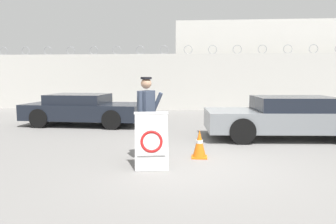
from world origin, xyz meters
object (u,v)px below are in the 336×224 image
security_guard (147,113)px  barricade_sign (151,140)px  parked_car_rear_sedan (287,117)px  traffic_cone_near (199,144)px  parked_car_front_coupe (83,109)px

security_guard → barricade_sign: bearing=-144.4°
barricade_sign → parked_car_rear_sedan: (3.60, 3.39, 0.08)m
traffic_cone_near → parked_car_front_coupe: parked_car_front_coupe is taller
traffic_cone_near → parked_car_rear_sedan: 3.68m
traffic_cone_near → parked_car_rear_sedan: bearing=44.5°
security_guard → parked_car_rear_sedan: bearing=-35.3°
barricade_sign → parked_car_front_coupe: size_ratio=0.26×
security_guard → parked_car_front_coupe: size_ratio=0.41×
parked_car_rear_sedan → security_guard: bearing=32.1°
barricade_sign → parked_car_rear_sedan: 4.94m
traffic_cone_near → parked_car_rear_sedan: size_ratio=0.13×
barricade_sign → parked_car_front_coupe: (-3.34, 5.45, 0.05)m
barricade_sign → security_guard: bearing=97.8°
security_guard → parked_car_front_coupe: (-3.15, 4.82, -0.43)m
barricade_sign → parked_car_rear_sedan: bearing=34.2°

